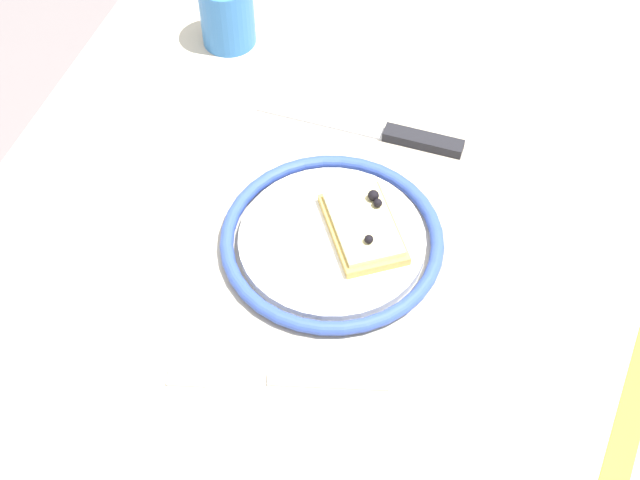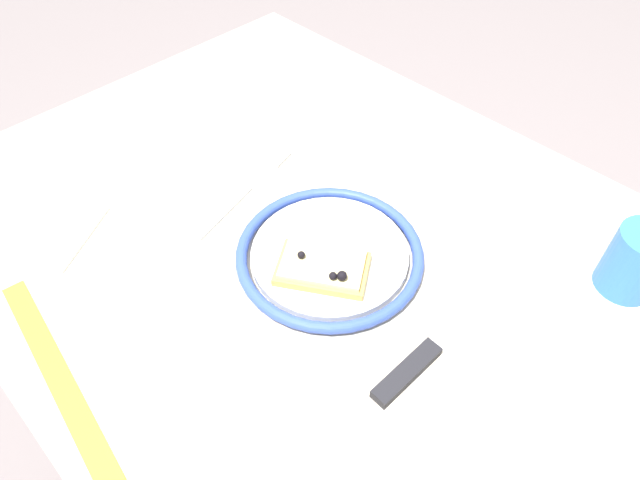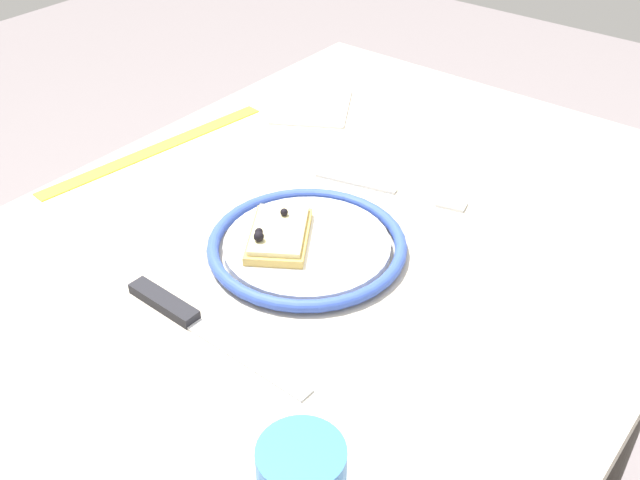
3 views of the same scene
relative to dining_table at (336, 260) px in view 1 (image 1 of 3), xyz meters
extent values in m
cube|color=#BCB29E|center=(0.00, 0.00, 0.09)|extent=(1.18, 0.74, 0.03)
cylinder|color=#4C4742|center=(0.53, -0.31, -0.29)|extent=(0.05, 0.05, 0.73)
cylinder|color=#4C4742|center=(0.53, 0.31, -0.29)|extent=(0.05, 0.05, 0.73)
cylinder|color=white|center=(-0.06, -0.01, 0.11)|extent=(0.19, 0.19, 0.01)
torus|color=#334FB2|center=(-0.06, -0.01, 0.12)|extent=(0.23, 0.23, 0.01)
cube|color=tan|center=(-0.04, -0.04, 0.12)|extent=(0.12, 0.11, 0.01)
cube|color=beige|center=(-0.04, -0.04, 0.13)|extent=(0.11, 0.10, 0.01)
sphere|color=black|center=(-0.02, -0.05, 0.14)|extent=(0.01, 0.01, 0.01)
sphere|color=black|center=(-0.01, -0.04, 0.14)|extent=(0.01, 0.01, 0.01)
sphere|color=black|center=(-0.07, -0.05, 0.14)|extent=(0.01, 0.01, 0.01)
cube|color=silver|center=(0.11, 0.05, 0.11)|extent=(0.02, 0.15, 0.00)
cube|color=black|center=(0.11, -0.07, 0.11)|extent=(0.02, 0.09, 0.01)
cube|color=silver|center=(-0.21, -0.05, 0.11)|extent=(0.04, 0.11, 0.00)
cube|color=silver|center=(-0.24, 0.07, 0.11)|extent=(0.03, 0.04, 0.00)
cylinder|color=#3372BF|center=(0.21, 0.20, 0.15)|extent=(0.07, 0.07, 0.08)
camera|label=1|loc=(-0.58, -0.16, 0.82)|focal=49.32mm
camera|label=2|loc=(0.24, -0.33, 0.62)|focal=31.03mm
camera|label=3|loc=(0.46, 0.42, 0.61)|focal=41.62mm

